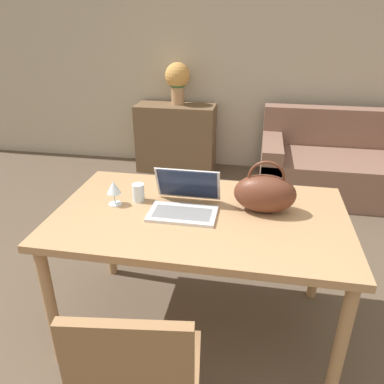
{
  "coord_description": "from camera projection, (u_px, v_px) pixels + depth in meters",
  "views": [
    {
      "loc": [
        0.21,
        -1.14,
        1.73
      ],
      "look_at": [
        -0.09,
        0.56,
        0.89
      ],
      "focal_mm": 35.0,
      "sensor_mm": 36.0,
      "label": 1
    }
  ],
  "objects": [
    {
      "name": "couch",
      "position": [
        342.0,
        167.0,
        3.88
      ],
      "size": [
        1.67,
        0.93,
        0.82
      ],
      "color": "#7F5B4C",
      "rests_on": "ground_plane"
    },
    {
      "name": "sideboard",
      "position": [
        176.0,
        138.0,
        4.41
      ],
      "size": [
        0.9,
        0.4,
        0.78
      ],
      "color": "brown",
      "rests_on": "ground_plane"
    },
    {
      "name": "drinking_glass",
      "position": [
        138.0,
        193.0,
        2.07
      ],
      "size": [
        0.07,
        0.07,
        0.1
      ],
      "color": "silver",
      "rests_on": "dining_table"
    },
    {
      "name": "handbag",
      "position": [
        265.0,
        193.0,
        1.94
      ],
      "size": [
        0.32,
        0.18,
        0.28
      ],
      "color": "#592D1E",
      "rests_on": "dining_table"
    },
    {
      "name": "wall_back",
      "position": [
        245.0,
        50.0,
        4.12
      ],
      "size": [
        10.0,
        0.06,
        2.7
      ],
      "color": "#BCB29E",
      "rests_on": "ground_plane"
    },
    {
      "name": "dining_table",
      "position": [
        200.0,
        227.0,
        2.0
      ],
      "size": [
        1.53,
        0.9,
        0.77
      ],
      "color": "#A87F56",
      "rests_on": "ground_plane"
    },
    {
      "name": "wine_glass",
      "position": [
        114.0,
        189.0,
        2.01
      ],
      "size": [
        0.08,
        0.08,
        0.14
      ],
      "color": "silver",
      "rests_on": "dining_table"
    },
    {
      "name": "chair",
      "position": [
        139.0,
        381.0,
        1.37
      ],
      "size": [
        0.49,
        0.49,
        0.91
      ],
      "rotation": [
        0.0,
        0.0,
        0.13
      ],
      "color": "olive",
      "rests_on": "ground_plane"
    },
    {
      "name": "laptop",
      "position": [
        185.0,
        200.0,
        1.98
      ],
      "size": [
        0.35,
        0.3,
        0.21
      ],
      "color": "silver",
      "rests_on": "dining_table"
    },
    {
      "name": "flower_vase",
      "position": [
        178.0,
        79.0,
        4.15
      ],
      "size": [
        0.28,
        0.28,
        0.46
      ],
      "color": "tan",
      "rests_on": "sideboard"
    }
  ]
}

